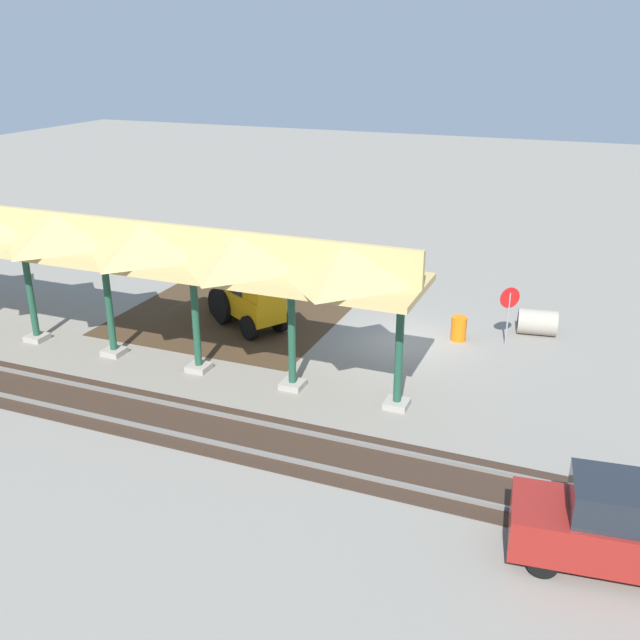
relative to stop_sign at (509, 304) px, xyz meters
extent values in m
plane|color=gray|center=(3.34, 1.08, -1.57)|extent=(120.00, 120.00, 0.00)
cube|color=#42301E|center=(10.56, 1.49, -1.56)|extent=(8.38, 7.00, 0.01)
cube|color=#9E998E|center=(2.32, 5.94, -1.47)|extent=(0.70, 0.70, 0.20)
cylinder|color=#1E4C38|center=(2.32, 5.94, 0.23)|extent=(0.24, 0.24, 3.60)
cube|color=#9E998E|center=(5.73, 5.94, -1.47)|extent=(0.70, 0.70, 0.20)
cylinder|color=#1E4C38|center=(5.73, 5.94, 0.23)|extent=(0.24, 0.24, 3.60)
cube|color=#9E998E|center=(9.14, 5.94, -1.47)|extent=(0.70, 0.70, 0.20)
cylinder|color=#1E4C38|center=(9.14, 5.94, 0.23)|extent=(0.24, 0.24, 3.60)
cube|color=#9E998E|center=(12.55, 5.94, -1.47)|extent=(0.70, 0.70, 0.20)
cylinder|color=#1E4C38|center=(12.55, 5.94, 0.23)|extent=(0.24, 0.24, 3.60)
cube|color=#9E998E|center=(15.96, 5.94, -1.47)|extent=(0.70, 0.70, 0.20)
cylinder|color=#1E4C38|center=(15.96, 5.94, 0.23)|extent=(0.24, 0.24, 3.60)
cube|color=tan|center=(12.55, 5.94, 2.13)|extent=(21.66, 3.20, 0.20)
cube|color=tan|center=(12.55, 5.94, 2.78)|extent=(21.66, 0.20, 1.10)
pyramid|color=tan|center=(4.03, 5.94, 2.78)|extent=(3.07, 3.20, 1.10)
pyramid|color=tan|center=(7.44, 5.94, 2.78)|extent=(3.07, 3.20, 1.10)
pyramid|color=tan|center=(10.85, 5.94, 2.78)|extent=(3.07, 3.20, 1.10)
pyramid|color=tan|center=(14.26, 5.94, 2.78)|extent=(3.07, 3.20, 1.10)
cube|color=slate|center=(3.34, 8.48, -1.49)|extent=(60.00, 0.08, 0.15)
cube|color=slate|center=(3.34, 9.91, -1.49)|extent=(60.00, 0.08, 0.15)
cube|color=#38281E|center=(3.34, 9.19, -1.55)|extent=(60.00, 2.58, 0.03)
cylinder|color=gray|center=(0.00, 0.00, -0.57)|extent=(0.06, 0.06, 1.99)
cylinder|color=red|center=(0.00, 0.00, 0.24)|extent=(0.61, 0.50, 0.76)
cube|color=orange|center=(9.37, 1.82, -0.60)|extent=(3.41, 2.78, 0.90)
cube|color=#1E262D|center=(9.55, 1.71, 0.55)|extent=(1.72, 1.68, 1.40)
cube|color=orange|center=(8.50, 2.35, 0.10)|extent=(1.55, 1.53, 0.50)
cylinder|color=black|center=(9.82, 0.71, -0.87)|extent=(1.35, 0.99, 1.40)
cylinder|color=black|center=(10.57, 1.93, -0.87)|extent=(1.35, 0.99, 1.40)
cylinder|color=black|center=(8.11, 1.83, -1.12)|extent=(0.92, 0.73, 0.90)
cylinder|color=black|center=(8.79, 2.94, -1.12)|extent=(0.92, 0.73, 0.90)
cylinder|color=orange|center=(11.13, 0.74, 0.51)|extent=(1.00, 0.71, 1.41)
cylinder|color=orange|center=(11.83, 0.32, 0.54)|extent=(0.81, 0.58, 1.32)
cube|color=#47474C|center=(12.13, 0.13, -0.07)|extent=(0.93, 1.00, 0.40)
cone|color=#42301E|center=(11.75, 1.15, -1.57)|extent=(6.34, 6.34, 1.31)
cylinder|color=#9E9384|center=(-0.91, -1.48, -1.09)|extent=(1.52, 1.15, 0.95)
cylinder|color=black|center=(-0.22, -1.38, -1.09)|extent=(0.11, 0.62, 0.62)
cube|color=maroon|center=(-3.76, 10.92, -0.80)|extent=(4.37, 2.22, 0.95)
cube|color=#1E232B|center=(-3.97, 10.90, 0.04)|extent=(2.51, 1.80, 0.73)
cylinder|color=black|center=(-2.47, 11.81, -1.27)|extent=(0.62, 0.27, 0.60)
cylinder|color=black|center=(-2.30, 10.35, -1.27)|extent=(0.62, 0.27, 0.60)
cylinder|color=orange|center=(1.67, 0.18, -1.12)|extent=(0.56, 0.56, 0.90)
camera|label=1|loc=(-2.62, 24.32, 8.67)|focal=40.00mm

